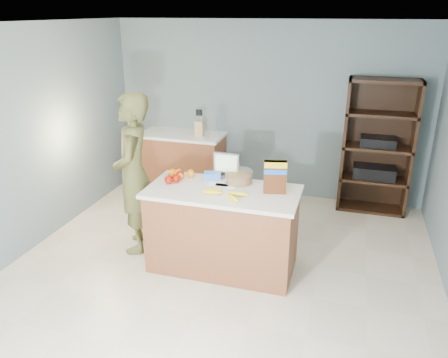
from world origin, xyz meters
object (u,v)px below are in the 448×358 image
(shelving_unit, at_px, (377,149))
(cereal_box, at_px, (275,175))
(tv, at_px, (226,164))
(counter_peninsula, at_px, (223,232))
(person, at_px, (134,174))

(shelving_unit, bearing_deg, cereal_box, -117.64)
(tv, bearing_deg, shelving_unit, 46.82)
(counter_peninsula, height_order, tv, tv)
(counter_peninsula, distance_m, cereal_box, 0.86)
(counter_peninsula, xyz_separation_m, shelving_unit, (1.55, 2.05, 0.45))
(counter_peninsula, distance_m, person, 1.18)
(counter_peninsula, bearing_deg, person, 172.95)
(person, xyz_separation_m, tv, (1.01, 0.20, 0.15))
(counter_peninsula, distance_m, tv, 0.73)
(person, distance_m, cereal_box, 1.60)
(cereal_box, bearing_deg, shelving_unit, 62.36)
(cereal_box, bearing_deg, tv, 155.81)
(shelving_unit, relative_size, cereal_box, 5.42)
(person, height_order, tv, person)
(tv, bearing_deg, person, -168.64)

